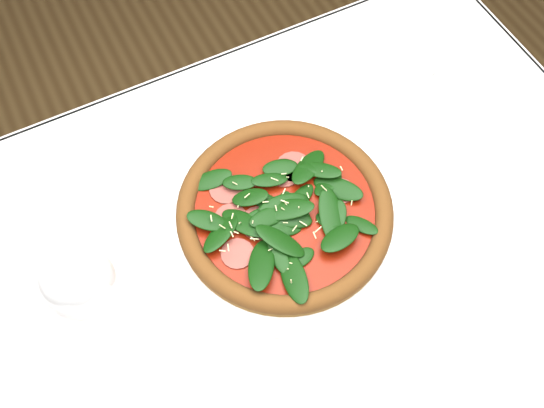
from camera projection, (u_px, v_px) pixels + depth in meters
name	position (u px, v px, depth m)	size (l,w,h in m)	color
ground	(270.00, 378.00, 1.55)	(6.00, 6.00, 0.00)	brown
dining_table	(269.00, 288.00, 0.98)	(1.21, 0.81, 0.75)	white
plate	(284.00, 216.00, 0.92)	(0.38, 0.38, 0.02)	white
pizza	(285.00, 209.00, 0.90)	(0.43, 0.43, 0.04)	#946323
wine_glass	(79.00, 283.00, 0.71)	(0.09, 0.09, 0.22)	white
saucer_far	(403.00, 57.00, 1.08)	(0.13, 0.13, 0.01)	white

